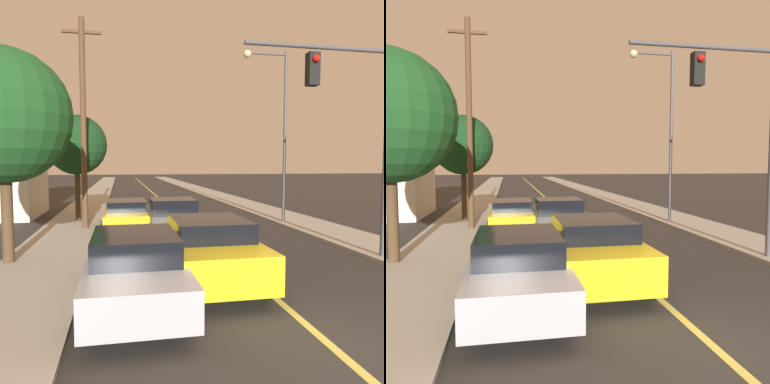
# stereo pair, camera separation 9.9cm
# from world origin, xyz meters

# --- Properties ---
(ground_plane) EXTENTS (200.00, 200.00, 0.00)m
(ground_plane) POSITION_xyz_m (0.00, 0.00, 0.00)
(ground_plane) COLOR #2D2B28
(road_surface) EXTENTS (8.20, 80.00, 0.01)m
(road_surface) POSITION_xyz_m (0.00, 36.00, 0.01)
(road_surface) COLOR #2D2B28
(road_surface) RESTS_ON ground
(sidewalk_left) EXTENTS (2.50, 80.00, 0.12)m
(sidewalk_left) POSITION_xyz_m (-5.35, 36.00, 0.06)
(sidewalk_left) COLOR #9E998E
(sidewalk_left) RESTS_ON ground
(sidewalk_right) EXTENTS (2.50, 80.00, 0.12)m
(sidewalk_right) POSITION_xyz_m (5.35, 36.00, 0.06)
(sidewalk_right) COLOR #9E998E
(sidewalk_right) RESTS_ON ground
(car_near_lane_front) EXTENTS (2.07, 4.59, 1.57)m
(car_near_lane_front) POSITION_xyz_m (-1.15, 3.65, 0.82)
(car_near_lane_front) COLOR gold
(car_near_lane_front) RESTS_ON ground
(car_near_lane_second) EXTENTS (2.09, 4.11, 1.49)m
(car_near_lane_second) POSITION_xyz_m (-1.15, 9.81, 0.78)
(car_near_lane_second) COLOR #474C51
(car_near_lane_second) RESTS_ON ground
(car_outer_lane_front) EXTENTS (1.99, 4.86, 1.49)m
(car_outer_lane_front) POSITION_xyz_m (-2.95, 2.57, 0.76)
(car_outer_lane_front) COLOR #A5A8B2
(car_outer_lane_front) RESTS_ON ground
(car_outer_lane_second) EXTENTS (1.97, 5.03, 1.32)m
(car_outer_lane_second) POSITION_xyz_m (-2.95, 11.32, 0.71)
(car_outer_lane_second) COLOR gold
(car_outer_lane_second) RESTS_ON ground
(traffic_signal_mast) EXTENTS (4.50, 0.42, 6.23)m
(traffic_signal_mast) POSITION_xyz_m (3.50, 4.66, 4.32)
(traffic_signal_mast) COLOR #47474C
(traffic_signal_mast) RESTS_ON ground
(streetlamp_right) EXTENTS (2.14, 0.36, 7.95)m
(streetlamp_right) POSITION_xyz_m (3.98, 11.52, 5.17)
(streetlamp_right) COLOR #47474C
(streetlamp_right) RESTS_ON ground
(utility_pole_left) EXTENTS (1.60, 0.24, 8.81)m
(utility_pole_left) POSITION_xyz_m (-4.70, 11.42, 4.69)
(utility_pole_left) COLOR #513823
(utility_pole_left) RESTS_ON ground
(tree_left_near) EXTENTS (3.69, 3.69, 5.90)m
(tree_left_near) POSITION_xyz_m (-6.32, 6.03, 4.16)
(tree_left_near) COLOR #4C3823
(tree_left_near) RESTS_ON ground
(tree_left_far) EXTENTS (2.85, 2.85, 5.09)m
(tree_left_far) POSITION_xyz_m (-5.23, 13.59, 3.77)
(tree_left_far) COLOR #3D2B1C
(tree_left_far) RESTS_ON ground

